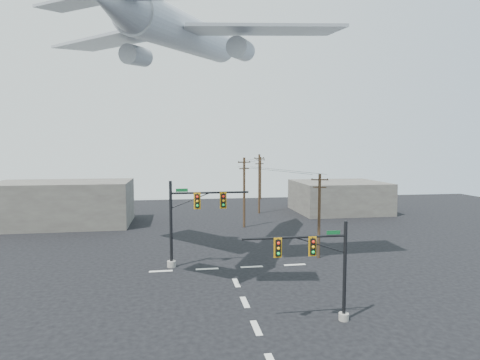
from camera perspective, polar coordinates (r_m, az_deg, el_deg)
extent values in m
plane|color=black|center=(25.38, 2.32, -20.28)|extent=(120.00, 120.00, 0.00)
cube|color=silver|center=(25.37, 2.32, -20.26)|extent=(0.40, 2.00, 0.01)
cube|color=silver|center=(28.99, 0.69, -16.98)|extent=(0.40, 2.00, 0.01)
cube|color=silver|center=(32.69, -0.54, -14.41)|extent=(0.40, 2.00, 0.01)
cube|color=silver|center=(36.19, -11.19, -12.59)|extent=(2.00, 0.40, 0.01)
cube|color=silver|center=(36.26, -4.70, -12.48)|extent=(2.00, 0.40, 0.01)
cube|color=silver|center=(36.76, 1.67, -12.23)|extent=(2.00, 0.40, 0.01)
cube|color=silver|center=(37.68, 7.79, -11.84)|extent=(2.00, 0.40, 0.01)
cylinder|color=gray|center=(27.02, 14.53, -18.31)|extent=(0.62, 0.62, 0.45)
cylinder|color=black|center=(26.03, 14.66, -12.43)|extent=(0.21, 0.21, 6.24)
cylinder|color=black|center=(24.37, 7.79, -8.08)|extent=(6.41, 0.14, 0.14)
cylinder|color=black|center=(24.99, 11.34, -9.06)|extent=(3.38, 0.07, 0.07)
cube|color=black|center=(24.70, 10.27, -9.27)|extent=(0.30, 0.27, 0.98)
cube|color=orange|center=(24.72, 10.26, -9.26)|extent=(0.49, 0.04, 1.20)
sphere|color=red|center=(24.49, 10.40, -8.65)|extent=(0.18, 0.18, 0.18)
sphere|color=#F6A50C|center=(24.56, 10.39, -9.35)|extent=(0.18, 0.18, 0.18)
sphere|color=#0BBF3B|center=(24.64, 10.38, -10.06)|extent=(0.18, 0.18, 0.18)
cube|color=black|center=(24.09, 5.40, -9.57)|extent=(0.30, 0.27, 0.98)
cube|color=orange|center=(24.11, 5.39, -9.56)|extent=(0.49, 0.04, 1.20)
sphere|color=red|center=(23.88, 5.50, -8.94)|extent=(0.18, 0.18, 0.18)
sphere|color=#F6A50C|center=(23.95, 5.50, -9.66)|extent=(0.18, 0.18, 0.18)
sphere|color=#0BBF3B|center=(24.03, 5.49, -10.38)|extent=(0.18, 0.18, 0.18)
cube|color=#0C5523|center=(25.06, 13.14, -7.28)|extent=(0.85, 0.04, 0.23)
cylinder|color=gray|center=(37.14, -9.71, -11.69)|extent=(0.77, 0.77, 0.55)
cylinder|color=black|center=(36.29, -9.79, -6.23)|extent=(0.27, 0.27, 7.74)
cylinder|color=black|center=(35.99, -4.28, -1.81)|extent=(6.99, 0.18, 0.18)
cylinder|color=black|center=(35.97, -7.05, -2.90)|extent=(3.74, 0.09, 0.09)
cube|color=black|center=(35.84, -6.11, -2.98)|extent=(0.38, 0.33, 1.22)
cube|color=orange|center=(35.86, -6.11, -2.97)|extent=(0.61, 0.04, 1.49)
sphere|color=red|center=(35.60, -6.10, -2.40)|extent=(0.22, 0.22, 0.22)
sphere|color=#F6A50C|center=(35.65, -6.09, -3.02)|extent=(0.22, 0.22, 0.22)
sphere|color=#0BBF3B|center=(35.71, -6.09, -3.63)|extent=(0.22, 0.22, 0.22)
cube|color=black|center=(36.03, -2.40, -2.91)|extent=(0.38, 0.33, 1.22)
cube|color=orange|center=(36.05, -2.41, -2.91)|extent=(0.61, 0.04, 1.49)
sphere|color=red|center=(35.79, -2.37, -2.34)|extent=(0.22, 0.22, 0.22)
sphere|color=#F6A50C|center=(35.84, -2.37, -2.95)|extent=(0.22, 0.22, 0.22)
sphere|color=#0BBF3B|center=(35.90, -2.37, -3.57)|extent=(0.22, 0.22, 0.22)
cube|color=#0C5523|center=(35.78, -8.27, -1.44)|extent=(1.05, 0.04, 0.29)
cylinder|color=#442F1D|center=(39.43, 11.19, -5.08)|extent=(0.27, 0.27, 8.15)
cube|color=#442F1D|center=(38.99, 11.27, 0.04)|extent=(1.60, 0.52, 0.11)
cube|color=#442F1D|center=(39.05, 11.26, -1.01)|extent=(1.25, 0.43, 0.11)
cylinder|color=black|center=(38.92, 10.21, 0.19)|extent=(0.09, 0.09, 0.11)
cylinder|color=black|center=(38.98, 11.28, 0.18)|extent=(0.09, 0.09, 0.11)
cylinder|color=black|center=(39.06, 12.33, 0.17)|extent=(0.09, 0.09, 0.11)
cylinder|color=#442F1D|center=(53.29, 0.59, -1.80)|extent=(0.31, 0.31, 9.34)
cube|color=#442F1D|center=(52.99, 0.60, 2.54)|extent=(1.80, 0.81, 0.13)
cube|color=#442F1D|center=(53.03, 0.60, 1.63)|extent=(1.41, 0.66, 0.13)
cylinder|color=black|center=(52.55, -0.18, 2.64)|extent=(0.10, 0.10, 0.13)
cylinder|color=black|center=(52.98, 0.60, 2.65)|extent=(0.10, 0.10, 0.13)
cylinder|color=black|center=(53.42, 1.37, 2.67)|extent=(0.10, 0.10, 0.13)
cylinder|color=#442F1D|center=(64.66, 2.74, -0.56)|extent=(0.33, 0.33, 9.56)
cube|color=#442F1D|center=(64.41, 2.76, 3.10)|extent=(1.84, 0.92, 0.13)
cube|color=#442F1D|center=(64.44, 2.76, 2.33)|extent=(1.44, 0.75, 0.13)
cylinder|color=black|center=(63.90, 2.13, 3.19)|extent=(0.11, 0.11, 0.13)
cylinder|color=black|center=(64.41, 2.76, 3.20)|extent=(0.11, 0.11, 0.13)
cylinder|color=black|center=(64.93, 3.38, 3.21)|extent=(0.11, 0.11, 0.13)
cylinder|color=#442F1D|center=(82.25, 2.94, 0.27)|extent=(0.30, 0.30, 8.69)
cube|color=#442F1D|center=(82.04, 2.95, 2.88)|extent=(1.69, 0.84, 0.12)
cube|color=#442F1D|center=(82.07, 2.95, 2.32)|extent=(1.33, 0.68, 0.12)
cylinder|color=black|center=(82.21, 2.40, 2.96)|extent=(0.10, 0.10, 0.12)
cylinder|color=black|center=(82.04, 2.95, 2.95)|extent=(0.10, 0.10, 0.12)
cylinder|color=black|center=(81.88, 3.50, 2.94)|extent=(0.10, 0.10, 0.12)
cylinder|color=black|center=(45.60, 4.17, 1.42)|extent=(4.79, 15.77, 0.03)
cylinder|color=black|center=(58.54, 0.96, 2.79)|extent=(4.30, 10.83, 0.03)
cylinder|color=black|center=(73.06, 2.22, 2.94)|extent=(3.98, 17.19, 0.03)
cylinder|color=black|center=(45.98, 6.07, 1.43)|extent=(4.56, 15.77, 0.03)
cylinder|color=black|center=(58.86, 2.60, 2.80)|extent=(4.36, 10.84, 0.03)
cylinder|color=black|center=(73.41, 3.50, 2.94)|extent=(3.84, 17.19, 0.03)
cylinder|color=#ADB2B9|center=(38.72, -7.39, 19.82)|extent=(11.11, 20.05, 5.50)
cone|color=#ADB2B9|center=(50.34, -1.94, 17.96)|extent=(4.87, 5.71, 3.70)
cone|color=#ADB2B9|center=(27.75, -17.62, 22.78)|extent=(4.56, 5.55, 3.39)
cube|color=#ADB2B9|center=(40.58, -18.10, 18.26)|extent=(12.03, 12.76, 0.77)
cube|color=#ADB2B9|center=(35.37, 3.33, 20.55)|extent=(13.16, 4.86, 0.77)
cylinder|color=#ADB2B9|center=(40.07, -14.55, 16.75)|extent=(3.01, 3.84, 2.16)
cylinder|color=#ADB2B9|center=(36.46, 0.13, 18.13)|extent=(3.01, 3.84, 2.16)
cube|color=#ADB2B9|center=(30.01, -22.71, 22.14)|extent=(5.31, 4.86, 0.43)
cube|color=#69655C|center=(60.07, -23.90, -3.07)|extent=(18.00, 10.00, 6.00)
cube|color=#69655C|center=(68.45, 13.86, -2.32)|extent=(14.00, 12.00, 5.00)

